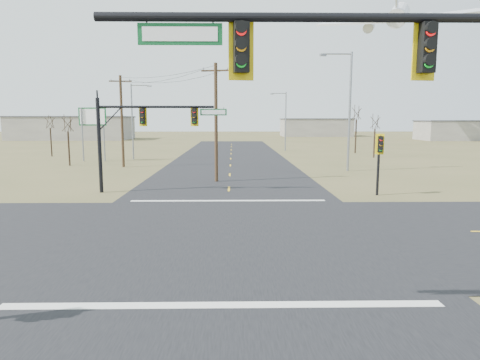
# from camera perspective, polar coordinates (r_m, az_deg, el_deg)

# --- Properties ---
(ground) EXTENTS (320.00, 320.00, 0.00)m
(ground) POSITION_cam_1_polar(r_m,az_deg,el_deg) (19.16, -1.84, -7.09)
(ground) COLOR brown
(ground) RESTS_ON ground
(road_ew) EXTENTS (160.00, 14.00, 0.02)m
(road_ew) POSITION_cam_1_polar(r_m,az_deg,el_deg) (19.16, -1.84, -7.06)
(road_ew) COLOR black
(road_ew) RESTS_ON ground
(road_ns) EXTENTS (14.00, 160.00, 0.02)m
(road_ns) POSITION_cam_1_polar(r_m,az_deg,el_deg) (19.16, -1.84, -7.05)
(road_ns) COLOR black
(road_ns) RESTS_ON ground
(stop_bar_near) EXTENTS (12.00, 0.40, 0.01)m
(stop_bar_near) POSITION_cam_1_polar(r_m,az_deg,el_deg) (12.07, -2.43, -16.31)
(stop_bar_near) COLOR silver
(stop_bar_near) RESTS_ON road_ns
(stop_bar_far) EXTENTS (12.00, 0.40, 0.01)m
(stop_bar_far) POSITION_cam_1_polar(r_m,az_deg,el_deg) (26.47, -1.58, -2.77)
(stop_bar_far) COLOR silver
(stop_bar_far) RESTS_ON road_ns
(mast_arm_near) EXTENTS (11.24, 0.49, 7.76)m
(mast_arm_near) POSITION_cam_1_polar(r_m,az_deg,el_deg) (10.54, 25.61, 10.60)
(mast_arm_near) COLOR black
(mast_arm_near) RESTS_ON ground
(mast_arm_far) EXTENTS (8.83, 0.50, 6.45)m
(mast_arm_far) POSITION_cam_1_polar(r_m,az_deg,el_deg) (29.95, -12.53, 7.26)
(mast_arm_far) COLOR black
(mast_arm_far) RESTS_ON ground
(pedestal_signal_ne) EXTENTS (0.66, 0.57, 4.11)m
(pedestal_signal_ne) POSITION_cam_1_polar(r_m,az_deg,el_deg) (29.48, 18.14, 3.83)
(pedestal_signal_ne) COLOR black
(pedestal_signal_ne) RESTS_ON ground
(utility_pole_near) EXTENTS (2.28, 0.54, 9.40)m
(utility_pole_near) POSITION_cam_1_polar(r_m,az_deg,el_deg) (34.42, -3.22, 7.87)
(utility_pole_near) COLOR #432E1C
(utility_pole_near) RESTS_ON ground
(utility_pole_far) EXTENTS (2.33, 0.27, 9.52)m
(utility_pole_far) POSITION_cam_1_polar(r_m,az_deg,el_deg) (46.74, -15.48, 7.72)
(utility_pole_far) COLOR #432E1C
(utility_pole_far) RESTS_ON ground
(highway_sign) EXTENTS (3.40, 0.52, 6.41)m
(highway_sign) POSITION_cam_1_polar(r_m,az_deg,el_deg) (54.30, -19.05, 7.12)
(highway_sign) COLOR gray
(highway_sign) RESTS_ON ground
(streetlight_a) EXTENTS (3.18, 0.51, 11.34)m
(streetlight_a) POSITION_cam_1_polar(r_m,az_deg,el_deg) (42.92, 14.11, 9.67)
(streetlight_a) COLOR gray
(streetlight_a) RESTS_ON ground
(streetlight_b) EXTENTS (2.59, 0.31, 9.28)m
(streetlight_b) POSITION_cam_1_polar(r_m,az_deg,el_deg) (69.09, 5.94, 8.21)
(streetlight_b) COLOR gray
(streetlight_b) RESTS_ON ground
(streetlight_c) EXTENTS (2.63, 0.37, 9.38)m
(streetlight_c) POSITION_cam_1_polar(r_m,az_deg,el_deg) (55.52, -13.98, 8.12)
(streetlight_c) COLOR gray
(streetlight_c) RESTS_ON ground
(bare_tree_a) EXTENTS (3.16, 3.16, 5.83)m
(bare_tree_a) POSITION_cam_1_polar(r_m,az_deg,el_deg) (50.02, -22.02, 7.05)
(bare_tree_a) COLOR black
(bare_tree_a) RESTS_ON ground
(bare_tree_b) EXTENTS (2.37, 2.37, 5.91)m
(bare_tree_b) POSITION_cam_1_polar(r_m,az_deg,el_deg) (63.55, -24.02, 7.14)
(bare_tree_b) COLOR black
(bare_tree_b) RESTS_ON ground
(bare_tree_c) EXTENTS (3.20, 3.20, 6.08)m
(bare_tree_c) POSITION_cam_1_polar(r_m,az_deg,el_deg) (59.02, 17.59, 7.48)
(bare_tree_c) COLOR black
(bare_tree_c) RESTS_ON ground
(bare_tree_d) EXTENTS (3.61, 3.61, 7.52)m
(bare_tree_d) POSITION_cam_1_polar(r_m,az_deg,el_deg) (66.26, 15.29, 8.71)
(bare_tree_d) COLOR black
(bare_tree_d) RESTS_ON ground
(warehouse_left) EXTENTS (28.00, 14.00, 5.50)m
(warehouse_left) POSITION_cam_1_polar(r_m,az_deg,el_deg) (115.76, -21.44, 6.42)
(warehouse_left) COLOR #9F9A8D
(warehouse_left) RESTS_ON ground
(warehouse_mid) EXTENTS (20.00, 12.00, 5.00)m
(warehouse_mid) POSITION_cam_1_polar(r_m,az_deg,el_deg) (130.86, 10.03, 6.87)
(warehouse_mid) COLOR #9F9A8D
(warehouse_mid) RESTS_ON ground
(warehouse_right) EXTENTS (18.00, 10.00, 4.50)m
(warehouse_right) POSITION_cam_1_polar(r_m,az_deg,el_deg) (117.08, 27.08, 5.86)
(warehouse_right) COLOR #9F9A8D
(warehouse_right) RESTS_ON ground
(jet_airliner) EXTENTS (30.17, 31.10, 16.40)m
(jet_airliner) POSITION_cam_1_polar(r_m,az_deg,el_deg) (104.44, 20.41, 19.92)
(jet_airliner) COLOR silver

